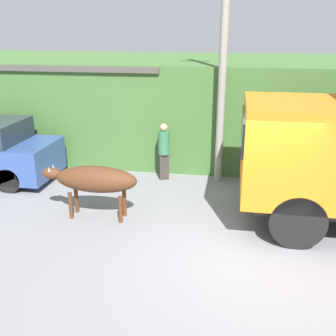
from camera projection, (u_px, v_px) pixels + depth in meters
name	position (u px, v px, depth m)	size (l,w,h in m)	color
ground_plane	(243.00, 246.00, 7.70)	(60.00, 60.00, 0.00)	gray
hillside_embankment	(244.00, 103.00, 13.97)	(32.00, 6.97, 3.07)	#426B33
building_backdrop	(93.00, 111.00, 12.67)	(4.85, 2.70, 3.04)	#8CC69E
brown_cow	(94.00, 180.00, 8.61)	(2.18, 0.59, 1.21)	#512D19
pedestrian_on_hill	(164.00, 149.00, 10.87)	(0.42, 0.42, 1.60)	#38332D
utility_pole	(223.00, 50.00, 9.87)	(0.90, 0.21, 6.78)	gray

